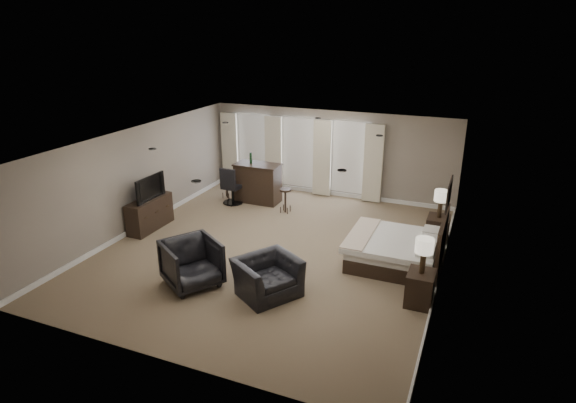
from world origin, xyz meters
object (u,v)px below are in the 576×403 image
at_px(tv, 148,196).
at_px(bar_stool_left, 227,187).
at_px(dresser, 150,214).
at_px(armchair_far, 192,261).
at_px(lamp_near, 423,256).
at_px(nightstand_near, 420,288).
at_px(desk_chair, 232,185).
at_px(bed, 389,237).
at_px(armchair_near, 267,271).
at_px(nightstand_far, 437,230).
at_px(bar_stool_right, 285,201).
at_px(bar_counter, 258,183).
at_px(lamp_far, 440,204).

bearing_deg(tv, bar_stool_left, -13.55).
xyz_separation_m(dresser, armchair_far, (2.59, -2.03, 0.12)).
distance_m(lamp_near, dresser, 7.02).
relative_size(nightstand_near, desk_chair, 0.58).
xyz_separation_m(bed, armchair_far, (-3.44, -2.47, -0.09)).
distance_m(armchair_near, armchair_far, 1.57).
bearing_deg(dresser, bed, 4.22).
height_order(bed, bar_stool_left, bed).
relative_size(nightstand_far, armchair_near, 0.59).
bearing_deg(bar_stool_right, desk_chair, 177.66).
bearing_deg(armchair_near, bar_stool_left, 69.89).
relative_size(nightstand_near, bar_counter, 0.49).
distance_m(bar_counter, desk_chair, 0.75).
relative_size(lamp_near, tv, 0.65).
xyz_separation_m(armchair_near, armchair_far, (-1.55, -0.24, 0.02)).
relative_size(armchair_near, armchair_far, 1.09).
bearing_deg(tv, bar_counter, -30.46).
height_order(lamp_near, dresser, lamp_near).
bearing_deg(armchair_far, lamp_far, -14.48).
relative_size(bed, nightstand_near, 2.98).
height_order(armchair_far, bar_counter, bar_counter).
height_order(armchair_near, bar_stool_left, armchair_near).
bearing_deg(lamp_near, lamp_far, 90.00).
relative_size(armchair_near, bar_stool_left, 1.68).
xyz_separation_m(bed, armchair_near, (-1.89, -2.23, -0.12)).
xyz_separation_m(nightstand_near, tv, (-6.92, 1.01, 0.55)).
height_order(nightstand_near, bar_counter, bar_counter).
xyz_separation_m(bed, nightstand_far, (0.89, 1.45, -0.28)).
bearing_deg(armchair_near, dresser, 99.58).
height_order(lamp_far, tv, lamp_far).
relative_size(tv, armchair_near, 0.93).
bearing_deg(tv, lamp_near, -98.26).
bearing_deg(armchair_near, tv, 99.58).
bearing_deg(nightstand_far, nightstand_near, -90.00).
relative_size(bar_counter, bar_stool_right, 1.93).
height_order(bed, bar_stool_right, bed).
bearing_deg(nightstand_far, bar_stool_left, 171.65).
distance_m(nightstand_far, tv, 7.20).
height_order(bar_stool_left, desk_chair, desk_chair).
bearing_deg(armchair_far, bar_stool_right, 30.93).
relative_size(nightstand_far, dresser, 0.48).
bearing_deg(armchair_near, bar_stool_right, 51.06).
distance_m(nightstand_near, bar_counter, 6.52).
height_order(nightstand_near, lamp_near, lamp_near).
distance_m(bed, armchair_near, 2.93).
bearing_deg(tv, desk_chair, -23.76).
bearing_deg(tv, lamp_far, -74.69).
height_order(nightstand_far, tv, tv).
xyz_separation_m(lamp_far, bar_stool_right, (-4.14, 0.47, -0.66)).
distance_m(lamp_far, bar_stool_left, 6.34).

